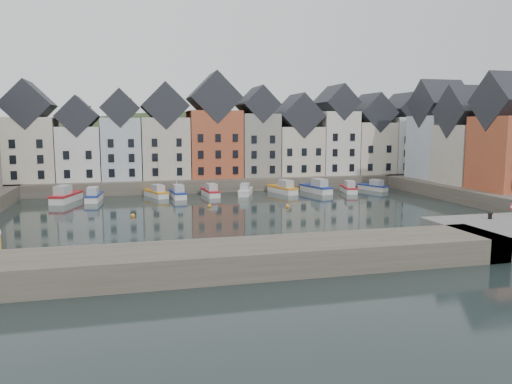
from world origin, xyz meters
name	(u,v)px	position (x,y,z in m)	size (l,w,h in m)	color
ground	(253,216)	(0.00, 0.00, 0.00)	(260.00, 260.00, 0.00)	black
far_quay	(212,181)	(0.00, 30.00, 1.00)	(90.00, 16.00, 2.00)	#4E473C
right_quay	(497,194)	(37.00, 3.00, 1.00)	(14.00, 54.00, 2.00)	#4E473C
near_wall	(192,262)	(-10.00, -22.00, 1.00)	(50.00, 6.00, 2.00)	#4E473C
hillside	(195,250)	(0.02, 56.00, -17.96)	(153.60, 70.40, 64.00)	#233319
far_terrace	(232,137)	(3.21, 28.00, 8.88)	(72.37, 8.16, 17.78)	beige
right_terrace	(471,138)	(36.00, 8.07, 8.91)	(8.30, 24.25, 16.36)	silver
mooring_buoys	(213,209)	(-4.00, 5.33, 0.15)	(20.50, 5.50, 0.50)	orange
boat_a	(66,197)	(-23.13, 17.34, 0.80)	(4.12, 7.32, 2.68)	silver
boat_b	(94,196)	(-19.32, 17.50, 0.69)	(2.38, 6.16, 2.31)	silver
boat_c	(156,193)	(-10.36, 19.14, 0.65)	(3.66, 5.93, 2.18)	silver
boat_d	(178,193)	(-7.27, 17.64, 0.74)	(2.27, 6.07, 11.37)	silver
boat_e	(211,192)	(-2.18, 18.26, 0.66)	(2.29, 5.87, 2.20)	silver
boat_f	(245,191)	(3.28, 18.07, 0.63)	(3.50, 5.75, 2.11)	silver
boat_g	(283,189)	(9.60, 18.50, 0.73)	(3.65, 6.64, 2.44)	silver
boat_h	(317,188)	(15.08, 17.86, 0.77)	(3.59, 6.99, 2.57)	silver
boat_i	(349,189)	(20.24, 16.81, 0.65)	(2.89, 5.92, 2.18)	silver
boat_j	(374,187)	(25.42, 18.28, 0.62)	(3.53, 5.63, 2.07)	silver
mooring_bollard	(490,216)	(18.91, -17.57, 2.31)	(0.48, 0.48, 0.56)	black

